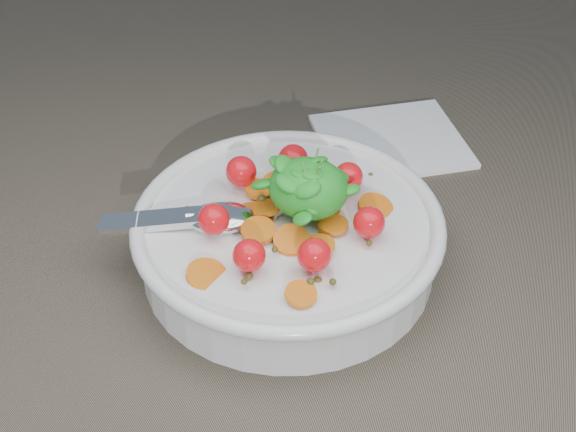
# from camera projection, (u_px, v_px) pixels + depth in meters

# --- Properties ---
(ground) EXTENTS (6.00, 6.00, 0.00)m
(ground) POSITION_uv_depth(u_px,v_px,m) (295.00, 273.00, 0.65)
(ground) COLOR #695D4B
(ground) RESTS_ON ground
(bowl) EXTENTS (0.27, 0.25, 0.11)m
(bowl) POSITION_uv_depth(u_px,v_px,m) (288.00, 237.00, 0.64)
(bowl) COLOR white
(bowl) RESTS_ON ground
(napkin) EXTENTS (0.18, 0.17, 0.01)m
(napkin) POSITION_uv_depth(u_px,v_px,m) (391.00, 141.00, 0.79)
(napkin) COLOR white
(napkin) RESTS_ON ground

